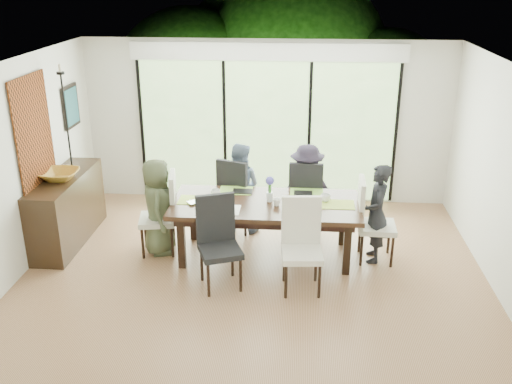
# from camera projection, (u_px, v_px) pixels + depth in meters

# --- Properties ---
(floor) EXTENTS (6.00, 5.00, 0.01)m
(floor) POSITION_uv_depth(u_px,v_px,m) (254.00, 269.00, 7.57)
(floor) COLOR brown
(floor) RESTS_ON ground
(ceiling) EXTENTS (6.00, 5.00, 0.01)m
(ceiling) POSITION_uv_depth(u_px,v_px,m) (254.00, 63.00, 6.58)
(ceiling) COLOR white
(ceiling) RESTS_ON wall_back
(wall_back) EXTENTS (6.00, 0.02, 2.70)m
(wall_back) POSITION_uv_depth(u_px,v_px,m) (267.00, 122.00, 9.41)
(wall_back) COLOR silver
(wall_back) RESTS_ON floor
(wall_front) EXTENTS (6.00, 0.02, 2.70)m
(wall_front) POSITION_uv_depth(u_px,v_px,m) (229.00, 274.00, 4.75)
(wall_front) COLOR white
(wall_front) RESTS_ON floor
(wall_left) EXTENTS (0.02, 5.00, 2.70)m
(wall_left) POSITION_uv_depth(u_px,v_px,m) (21.00, 167.00, 7.30)
(wall_left) COLOR beige
(wall_left) RESTS_ON floor
(wall_right) EXTENTS (0.02, 5.00, 2.70)m
(wall_right) POSITION_uv_depth(u_px,v_px,m) (503.00, 180.00, 6.85)
(wall_right) COLOR silver
(wall_right) RESTS_ON floor
(glass_doors) EXTENTS (4.20, 0.02, 2.30)m
(glass_doors) POSITION_uv_depth(u_px,v_px,m) (267.00, 132.00, 9.42)
(glass_doors) COLOR #598C3F
(glass_doors) RESTS_ON wall_back
(blinds_header) EXTENTS (4.40, 0.06, 0.28)m
(blinds_header) POSITION_uv_depth(u_px,v_px,m) (267.00, 52.00, 8.94)
(blinds_header) COLOR white
(blinds_header) RESTS_ON wall_back
(mullion_a) EXTENTS (0.05, 0.04, 2.30)m
(mullion_a) POSITION_uv_depth(u_px,v_px,m) (142.00, 129.00, 9.57)
(mullion_a) COLOR black
(mullion_a) RESTS_ON wall_back
(mullion_b) EXTENTS (0.05, 0.04, 2.30)m
(mullion_b) POSITION_uv_depth(u_px,v_px,m) (225.00, 131.00, 9.47)
(mullion_b) COLOR black
(mullion_b) RESTS_ON wall_back
(mullion_c) EXTENTS (0.05, 0.04, 2.30)m
(mullion_c) POSITION_uv_depth(u_px,v_px,m) (309.00, 133.00, 9.36)
(mullion_c) COLOR black
(mullion_c) RESTS_ON wall_back
(mullion_d) EXTENTS (0.05, 0.04, 2.30)m
(mullion_d) POSITION_uv_depth(u_px,v_px,m) (396.00, 135.00, 9.26)
(mullion_d) COLOR black
(mullion_d) RESTS_ON wall_back
(deck) EXTENTS (6.00, 1.80, 0.10)m
(deck) POSITION_uv_depth(u_px,v_px,m) (269.00, 183.00, 10.74)
(deck) COLOR brown
(deck) RESTS_ON ground
(rail_top) EXTENTS (6.00, 0.08, 0.06)m
(rail_top) POSITION_uv_depth(u_px,v_px,m) (272.00, 140.00, 11.27)
(rail_top) COLOR brown
(rail_top) RESTS_ON deck
(foliage_left) EXTENTS (3.20, 3.20, 3.20)m
(foliage_left) POSITION_uv_depth(u_px,v_px,m) (190.00, 84.00, 12.00)
(foliage_left) COLOR #14380F
(foliage_left) RESTS_ON ground
(foliage_mid) EXTENTS (4.00, 4.00, 4.00)m
(foliage_mid) POSITION_uv_depth(u_px,v_px,m) (295.00, 64.00, 12.26)
(foliage_mid) COLOR #14380F
(foliage_mid) RESTS_ON ground
(foliage_right) EXTENTS (2.80, 2.80, 2.80)m
(foliage_right) POSITION_uv_depth(u_px,v_px,m) (383.00, 98.00, 11.58)
(foliage_right) COLOR #14380F
(foliage_right) RESTS_ON ground
(foliage_far) EXTENTS (3.60, 3.60, 3.60)m
(foliage_far) POSITION_uv_depth(u_px,v_px,m) (252.00, 67.00, 13.05)
(foliage_far) COLOR #14380F
(foliage_far) RESTS_ON ground
(table_top) EXTENTS (2.53, 1.16, 0.06)m
(table_top) POSITION_uv_depth(u_px,v_px,m) (266.00, 205.00, 7.66)
(table_top) COLOR black
(table_top) RESTS_ON floor
(table_apron) EXTENTS (2.32, 0.95, 0.11)m
(table_apron) POSITION_uv_depth(u_px,v_px,m) (266.00, 211.00, 7.70)
(table_apron) COLOR black
(table_apron) RESTS_ON floor
(table_leg_fl) EXTENTS (0.10, 0.10, 0.73)m
(table_leg_fl) POSITION_uv_depth(u_px,v_px,m) (181.00, 242.00, 7.49)
(table_leg_fl) COLOR black
(table_leg_fl) RESTS_ON floor
(table_leg_fr) EXTENTS (0.10, 0.10, 0.73)m
(table_leg_fr) POSITION_uv_depth(u_px,v_px,m) (347.00, 248.00, 7.33)
(table_leg_fr) COLOR black
(table_leg_fr) RESTS_ON floor
(table_leg_bl) EXTENTS (0.10, 0.10, 0.73)m
(table_leg_bl) POSITION_uv_depth(u_px,v_px,m) (193.00, 216.00, 8.29)
(table_leg_bl) COLOR black
(table_leg_bl) RESTS_ON floor
(table_leg_br) EXTENTS (0.10, 0.10, 0.73)m
(table_leg_br) POSITION_uv_depth(u_px,v_px,m) (343.00, 221.00, 8.13)
(table_leg_br) COLOR black
(table_leg_br) RESTS_ON floor
(chair_left_end) EXTENTS (0.56, 0.56, 1.16)m
(chair_left_end) POSITION_uv_depth(u_px,v_px,m) (157.00, 213.00, 7.84)
(chair_left_end) COLOR beige
(chair_left_end) RESTS_ON floor
(chair_right_end) EXTENTS (0.50, 0.50, 1.16)m
(chair_right_end) POSITION_uv_depth(u_px,v_px,m) (377.00, 220.00, 7.62)
(chair_right_end) COLOR silver
(chair_right_end) RESTS_ON floor
(chair_far_left) EXTENTS (0.63, 0.63, 1.16)m
(chair_far_left) POSITION_uv_depth(u_px,v_px,m) (239.00, 193.00, 8.55)
(chair_far_left) COLOR black
(chair_far_left) RESTS_ON floor
(chair_far_right) EXTENTS (0.51, 0.51, 1.16)m
(chair_far_right) POSITION_uv_depth(u_px,v_px,m) (306.00, 195.00, 8.48)
(chair_far_right) COLOR black
(chair_far_right) RESTS_ON floor
(chair_near_left) EXTENTS (0.63, 0.63, 1.16)m
(chair_near_left) POSITION_uv_depth(u_px,v_px,m) (220.00, 244.00, 6.96)
(chair_near_left) COLOR black
(chair_near_left) RESTS_ON floor
(chair_near_right) EXTENTS (0.53, 0.53, 1.16)m
(chair_near_right) POSITION_uv_depth(u_px,v_px,m) (302.00, 247.00, 6.88)
(chair_near_right) COLOR silver
(chair_near_right) RESTS_ON floor
(person_left_end) EXTENTS (0.51, 0.70, 1.36)m
(person_left_end) POSITION_uv_depth(u_px,v_px,m) (158.00, 207.00, 7.80)
(person_left_end) COLOR #464F35
(person_left_end) RESTS_ON floor
(person_right_end) EXTENTS (0.42, 0.65, 1.36)m
(person_right_end) POSITION_uv_depth(u_px,v_px,m) (376.00, 214.00, 7.58)
(person_right_end) COLOR black
(person_right_end) RESTS_ON floor
(person_far_left) EXTENTS (0.71, 0.54, 1.36)m
(person_far_left) POSITION_uv_depth(u_px,v_px,m) (239.00, 187.00, 8.49)
(person_far_left) COLOR slate
(person_far_left) RESTS_ON floor
(person_far_right) EXTENTS (0.68, 0.48, 1.36)m
(person_far_right) POSITION_uv_depth(u_px,v_px,m) (306.00, 189.00, 8.42)
(person_far_right) COLOR #221C2A
(person_far_right) RESTS_ON floor
(placemat_left) EXTENTS (0.46, 0.34, 0.01)m
(placemat_left) POSITION_uv_depth(u_px,v_px,m) (196.00, 200.00, 7.72)
(placemat_left) COLOR #A0BA42
(placemat_left) RESTS_ON table_top
(placemat_right) EXTENTS (0.46, 0.34, 0.01)m
(placemat_right) POSITION_uv_depth(u_px,v_px,m) (337.00, 204.00, 7.58)
(placemat_right) COLOR #96AD3D
(placemat_right) RESTS_ON table_top
(placemat_far_l) EXTENTS (0.46, 0.34, 0.01)m
(placemat_far_l) POSITION_uv_depth(u_px,v_px,m) (236.00, 190.00, 8.05)
(placemat_far_l) COLOR #8EC446
(placemat_far_l) RESTS_ON table_top
(placemat_far_r) EXTENTS (0.46, 0.34, 0.01)m
(placemat_far_r) POSITION_uv_depth(u_px,v_px,m) (307.00, 193.00, 7.98)
(placemat_far_r) COLOR #71A53A
(placemat_far_r) RESTS_ON table_top
(placemat_paper) EXTENTS (0.46, 0.34, 0.01)m
(placemat_paper) POSITION_uv_depth(u_px,v_px,m) (222.00, 210.00, 7.41)
(placemat_paper) COLOR white
(placemat_paper) RESTS_ON table_top
(tablet_far_l) EXTENTS (0.27, 0.19, 0.01)m
(tablet_far_l) POSITION_uv_depth(u_px,v_px,m) (242.00, 191.00, 8.00)
(tablet_far_l) COLOR black
(tablet_far_l) RESTS_ON table_top
(tablet_far_r) EXTENTS (0.25, 0.18, 0.01)m
(tablet_far_r) POSITION_uv_depth(u_px,v_px,m) (303.00, 193.00, 7.93)
(tablet_far_r) COLOR black
(tablet_far_r) RESTS_ON table_top
(papers) EXTENTS (0.32, 0.23, 0.00)m
(papers) POSITION_uv_depth(u_px,v_px,m) (318.00, 205.00, 7.55)
(papers) COLOR white
(papers) RESTS_ON table_top
(platter_base) EXTENTS (0.27, 0.27, 0.03)m
(platter_base) POSITION_uv_depth(u_px,v_px,m) (222.00, 209.00, 7.41)
(platter_base) COLOR white
(platter_base) RESTS_ON table_top
(platter_snacks) EXTENTS (0.21, 0.21, 0.01)m
(platter_snacks) POSITION_uv_depth(u_px,v_px,m) (222.00, 207.00, 7.40)
(platter_snacks) COLOR #C56F17
(platter_snacks) RESTS_ON table_top
(vase) EXTENTS (0.08, 0.08, 0.13)m
(vase) POSITION_uv_depth(u_px,v_px,m) (270.00, 197.00, 7.67)
(vase) COLOR silver
(vase) RESTS_ON table_top
(hyacinth_stems) EXTENTS (0.04, 0.04, 0.17)m
(hyacinth_stems) POSITION_uv_depth(u_px,v_px,m) (270.00, 188.00, 7.62)
(hyacinth_stems) COLOR #337226
(hyacinth_stems) RESTS_ON table_top
(hyacinth_blooms) EXTENTS (0.12, 0.12, 0.12)m
(hyacinth_blooms) POSITION_uv_depth(u_px,v_px,m) (270.00, 181.00, 7.59)
(hyacinth_blooms) COLOR #524ABA
(hyacinth_blooms) RESTS_ON table_top
(laptop) EXTENTS (0.41, 0.39, 0.03)m
(laptop) POSITION_uv_depth(u_px,v_px,m) (202.00, 202.00, 7.62)
(laptop) COLOR silver
(laptop) RESTS_ON table_top
(cup_a) EXTENTS (0.18, 0.18, 0.10)m
(cup_a) POSITION_uv_depth(u_px,v_px,m) (216.00, 193.00, 7.82)
(cup_a) COLOR white
(cup_a) RESTS_ON table_top
(cup_b) EXTENTS (0.15, 0.15, 0.10)m
(cup_b) POSITION_uv_depth(u_px,v_px,m) (277.00, 202.00, 7.53)
(cup_b) COLOR white
(cup_b) RESTS_ON table_top
(cup_c) EXTENTS (0.17, 0.17, 0.10)m
(cup_c) POSITION_uv_depth(u_px,v_px,m) (325.00, 198.00, 7.66)
(cup_c) COLOR white
(cup_c) RESTS_ON table_top
(book) EXTENTS (0.26, 0.29, 0.02)m
(book) POSITION_uv_depth(u_px,v_px,m) (284.00, 201.00, 7.67)
(book) COLOR white
(book) RESTS_ON table_top
(sideboard) EXTENTS (0.49, 1.75, 0.99)m
(sideboard) POSITION_uv_depth(u_px,v_px,m) (67.00, 209.00, 8.19)
(sideboard) COLOR black
(sideboard) RESTS_ON floor
(bowl) EXTENTS (0.52, 0.52, 0.13)m
(bowl) POSITION_uv_depth(u_px,v_px,m) (60.00, 175.00, 7.90)
(bowl) COLOR olive
(bowl) RESTS_ON sideboard
(candlestick_base) EXTENTS (0.11, 0.11, 0.04)m
(candlestick_base) POSITION_uv_depth(u_px,v_px,m) (72.00, 167.00, 8.33)
(candlestick_base) COLOR black
(candlestick_base) RESTS_ON sideboard
(candlestick_shaft) EXTENTS (0.03, 0.03, 1.37)m
(candlestick_shaft) POSITION_uv_depth(u_px,v_px,m) (66.00, 121.00, 8.08)
(candlestick_shaft) COLOR black
(candlestick_shaft) RESTS_ON sideboard
(candlestick_pan) EXTENTS (0.11, 0.11, 0.03)m
(candlestick_pan) POSITION_uv_depth(u_px,v_px,m) (60.00, 73.00, 7.83)
(candlestick_pan) COLOR black
(candlestick_pan) RESTS_ON sideboard
(candle) EXTENTS (0.04, 0.04, 0.11)m
(candle) POSITION_uv_depth(u_px,v_px,m) (60.00, 68.00, 7.80)
(candle) COLOR silver
(candle) RESTS_ON sideboard
(tapestry) EXTENTS (0.02, 1.00, 1.50)m
(tapestry) POSITION_uv_depth(u_px,v_px,m) (34.00, 132.00, 7.54)
(tapestry) COLOR maroon
(tapestry) RESTS_ON wall_left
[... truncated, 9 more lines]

